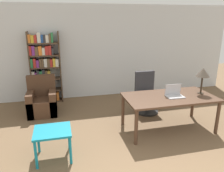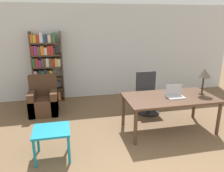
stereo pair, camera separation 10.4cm
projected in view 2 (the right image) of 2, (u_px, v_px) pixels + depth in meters
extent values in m
cube|color=silver|center=(107.00, 52.00, 6.52)|extent=(8.00, 0.06, 2.70)
cube|color=#4C3323|center=(170.00, 98.00, 4.51)|extent=(1.88, 0.99, 0.04)
cylinder|color=#4C3323|center=(135.00, 128.00, 4.04)|extent=(0.07, 0.07, 0.70)
cylinder|color=#4C3323|center=(219.00, 119.00, 4.39)|extent=(0.07, 0.07, 0.70)
cylinder|color=#4C3323|center=(123.00, 110.00, 4.85)|extent=(0.07, 0.07, 0.70)
cylinder|color=#4C3323|center=(194.00, 104.00, 5.20)|extent=(0.07, 0.07, 0.70)
cube|color=#B2B2B7|center=(175.00, 97.00, 4.46)|extent=(0.36, 0.23, 0.02)
cube|color=#B2B2B7|center=(174.00, 90.00, 4.51)|extent=(0.36, 0.04, 0.23)
cube|color=white|center=(173.00, 90.00, 4.52)|extent=(0.32, 0.03, 0.20)
cylinder|color=#2D2319|center=(202.00, 94.00, 4.65)|extent=(0.13, 0.13, 0.01)
cylinder|color=#2D2319|center=(203.00, 85.00, 4.60)|extent=(0.04, 0.04, 0.37)
cone|color=#4C4238|center=(204.00, 73.00, 4.52)|extent=(0.28, 0.28, 0.18)
cylinder|color=black|center=(148.00, 112.00, 5.57)|extent=(0.58, 0.58, 0.04)
cylinder|color=#262626|center=(148.00, 105.00, 5.51)|extent=(0.06, 0.06, 0.34)
cube|color=#2D2D33|center=(148.00, 97.00, 5.45)|extent=(0.53, 0.53, 0.10)
cube|color=#2D2D33|center=(146.00, 82.00, 5.56)|extent=(0.50, 0.08, 0.55)
cube|color=teal|center=(51.00, 130.00, 3.63)|extent=(0.60, 0.54, 0.04)
cylinder|color=teal|center=(35.00, 154.00, 3.43)|extent=(0.04, 0.04, 0.49)
cylinder|color=teal|center=(69.00, 150.00, 3.54)|extent=(0.04, 0.04, 0.49)
cylinder|color=teal|center=(38.00, 139.00, 3.87)|extent=(0.04, 0.04, 0.49)
cylinder|color=teal|center=(68.00, 136.00, 3.98)|extent=(0.04, 0.04, 0.49)
cube|color=#472D1E|center=(44.00, 106.00, 5.47)|extent=(0.69, 0.67, 0.41)
cube|color=#472D1E|center=(43.00, 85.00, 5.57)|extent=(0.69, 0.16, 0.53)
cube|color=#472D1E|center=(33.00, 103.00, 5.39)|extent=(0.16, 0.67, 0.60)
cube|color=#472D1E|center=(55.00, 101.00, 5.49)|extent=(0.16, 0.67, 0.60)
cube|color=#4C3828|center=(33.00, 68.00, 6.01)|extent=(0.04, 0.28, 1.97)
cube|color=#4C3828|center=(62.00, 67.00, 6.17)|extent=(0.04, 0.28, 1.97)
cube|color=#4C3828|center=(51.00, 100.00, 6.38)|extent=(0.79, 0.28, 0.04)
cube|color=silver|center=(38.00, 97.00, 6.27)|extent=(0.04, 0.24, 0.19)
cube|color=#2D7F47|center=(40.00, 97.00, 6.28)|extent=(0.09, 0.24, 0.21)
cube|color=brown|center=(43.00, 96.00, 6.30)|extent=(0.07, 0.24, 0.21)
cube|color=brown|center=(46.00, 96.00, 6.31)|extent=(0.06, 0.24, 0.25)
cube|color=brown|center=(48.00, 96.00, 6.33)|extent=(0.06, 0.24, 0.21)
cube|color=silver|center=(51.00, 95.00, 6.34)|extent=(0.06, 0.24, 0.25)
cube|color=#7F338C|center=(53.00, 96.00, 6.36)|extent=(0.06, 0.24, 0.19)
cube|color=silver|center=(55.00, 95.00, 6.37)|extent=(0.06, 0.24, 0.23)
cube|color=#B72D28|center=(58.00, 96.00, 6.38)|extent=(0.05, 0.24, 0.19)
cube|color=orange|center=(60.00, 95.00, 6.39)|extent=(0.07, 0.24, 0.25)
cube|color=#4C3828|center=(50.00, 89.00, 6.28)|extent=(0.79, 0.28, 0.04)
cube|color=#B72D28|center=(36.00, 85.00, 6.17)|extent=(0.05, 0.24, 0.25)
cube|color=#2D7F47|center=(39.00, 85.00, 6.18)|extent=(0.09, 0.24, 0.24)
cube|color=brown|center=(42.00, 85.00, 6.20)|extent=(0.04, 0.24, 0.23)
cube|color=brown|center=(43.00, 85.00, 6.21)|extent=(0.04, 0.24, 0.23)
cube|color=brown|center=(46.00, 85.00, 6.22)|extent=(0.05, 0.24, 0.26)
cube|color=#2D7F47|center=(48.00, 85.00, 6.24)|extent=(0.08, 0.24, 0.20)
cube|color=#2D7F47|center=(51.00, 85.00, 6.25)|extent=(0.05, 0.24, 0.22)
cube|color=silver|center=(53.00, 85.00, 6.27)|extent=(0.09, 0.24, 0.22)
cube|color=#4C3828|center=(49.00, 78.00, 6.18)|extent=(0.79, 0.28, 0.04)
cube|color=silver|center=(36.00, 74.00, 6.08)|extent=(0.08, 0.24, 0.22)
cube|color=#7F338C|center=(38.00, 75.00, 6.10)|extent=(0.04, 0.24, 0.18)
cube|color=#333338|center=(40.00, 74.00, 6.10)|extent=(0.06, 0.24, 0.24)
cube|color=#2D7F47|center=(43.00, 74.00, 6.12)|extent=(0.07, 0.24, 0.22)
cube|color=#333338|center=(46.00, 73.00, 6.13)|extent=(0.07, 0.24, 0.26)
cube|color=brown|center=(49.00, 74.00, 6.15)|extent=(0.06, 0.24, 0.23)
cube|color=gold|center=(51.00, 74.00, 6.16)|extent=(0.07, 0.24, 0.21)
cube|color=#4C3828|center=(48.00, 67.00, 6.09)|extent=(0.79, 0.28, 0.04)
cube|color=#2D7F47|center=(34.00, 62.00, 5.98)|extent=(0.06, 0.24, 0.24)
cube|color=#B72D28|center=(37.00, 62.00, 5.99)|extent=(0.07, 0.24, 0.24)
cube|color=#7F338C|center=(40.00, 63.00, 6.01)|extent=(0.07, 0.24, 0.20)
cube|color=brown|center=(43.00, 62.00, 6.02)|extent=(0.06, 0.24, 0.23)
cube|color=brown|center=(45.00, 62.00, 6.03)|extent=(0.04, 0.24, 0.24)
cube|color=silver|center=(48.00, 62.00, 6.05)|extent=(0.08, 0.24, 0.23)
cube|color=brown|center=(51.00, 62.00, 6.07)|extent=(0.07, 0.24, 0.23)
cube|color=#B72D28|center=(53.00, 62.00, 6.08)|extent=(0.06, 0.24, 0.21)
cube|color=gold|center=(56.00, 62.00, 6.10)|extent=(0.07, 0.24, 0.23)
cube|color=silver|center=(59.00, 62.00, 6.12)|extent=(0.08, 0.24, 0.21)
cube|color=#4C3828|center=(47.00, 55.00, 5.99)|extent=(0.79, 0.28, 0.04)
cube|color=#B72D28|center=(33.00, 50.00, 5.88)|extent=(0.06, 0.24, 0.25)
cube|color=#7F338C|center=(36.00, 50.00, 5.89)|extent=(0.07, 0.24, 0.25)
cube|color=brown|center=(39.00, 51.00, 5.91)|extent=(0.08, 0.24, 0.23)
cube|color=orange|center=(42.00, 50.00, 5.93)|extent=(0.09, 0.24, 0.24)
cube|color=silver|center=(46.00, 51.00, 5.95)|extent=(0.07, 0.24, 0.20)
cube|color=#B72D28|center=(49.00, 50.00, 5.97)|extent=(0.08, 0.24, 0.23)
cube|color=#B72D28|center=(52.00, 50.00, 5.98)|extent=(0.07, 0.24, 0.25)
cube|color=#333338|center=(55.00, 51.00, 6.00)|extent=(0.04, 0.24, 0.19)
cube|color=#4C3828|center=(46.00, 43.00, 5.89)|extent=(0.79, 0.28, 0.04)
cube|color=orange|center=(32.00, 39.00, 5.79)|extent=(0.06, 0.24, 0.21)
cube|color=gold|center=(35.00, 39.00, 5.81)|extent=(0.08, 0.24, 0.19)
cube|color=#B72D28|center=(38.00, 39.00, 5.82)|extent=(0.07, 0.24, 0.20)
cube|color=silver|center=(41.00, 38.00, 5.83)|extent=(0.09, 0.24, 0.26)
cube|color=#234C99|center=(44.00, 39.00, 5.86)|extent=(0.06, 0.24, 0.20)
cube|color=#333338|center=(47.00, 39.00, 5.87)|extent=(0.05, 0.24, 0.20)
cube|color=silver|center=(49.00, 39.00, 5.88)|extent=(0.08, 0.24, 0.19)
cube|color=brown|center=(52.00, 38.00, 5.89)|extent=(0.05, 0.24, 0.22)
cube|color=#2D7F47|center=(54.00, 37.00, 5.90)|extent=(0.05, 0.24, 0.25)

